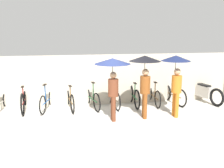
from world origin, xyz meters
TOP-DOWN VIEW (x-y plane):
  - ground_plane at (0.00, 0.00)m, footprint 30.00×30.00m
  - back_wall at (0.00, 2.11)m, footprint 15.59×0.12m
  - parked_bicycle_0 at (-3.15, 1.80)m, footprint 0.53×1.61m
  - parked_bicycle_1 at (-2.36, 1.79)m, footprint 0.44×1.82m
  - parked_bicycle_2 at (-1.57, 1.76)m, footprint 0.54×1.66m
  - parked_bicycle_3 at (-0.79, 1.72)m, footprint 0.46×1.72m
  - parked_bicycle_4 at (-0.00, 1.73)m, footprint 0.58×1.70m
  - parked_bicycle_5 at (0.79, 1.72)m, footprint 0.44×1.68m
  - parked_bicycle_6 at (1.58, 1.70)m, footprint 0.44×1.69m
  - parked_bicycle_7 at (2.36, 1.76)m, footprint 0.44×1.70m
  - parked_bicycle_8 at (3.15, 1.71)m, footprint 0.51×1.64m
  - pedestrian_leading at (0.55, 0.39)m, footprint 1.12×1.12m
  - pedestrian_center at (1.59, 0.43)m, footprint 1.00×1.00m
  - pedestrian_trailing at (2.61, 0.37)m, footprint 0.95×0.95m
  - motorcycle at (4.44, 1.73)m, footprint 0.72×2.01m

SIDE VIEW (x-z plane):
  - ground_plane at x=0.00m, z-range 0.00..0.00m
  - parked_bicycle_0 at x=-3.15m, z-range -0.15..0.86m
  - parked_bicycle_3 at x=-0.79m, z-range -0.17..0.88m
  - parked_bicycle_2 at x=-1.57m, z-range -0.18..0.89m
  - parked_bicycle_7 at x=2.36m, z-range -0.18..0.89m
  - parked_bicycle_8 at x=3.15m, z-range -0.18..0.90m
  - parked_bicycle_4 at x=0.00m, z-range -0.19..0.92m
  - parked_bicycle_5 at x=0.79m, z-range -0.19..0.92m
  - parked_bicycle_6 at x=1.58m, z-range -0.14..0.90m
  - parked_bicycle_1 at x=-2.36m, z-range -0.14..0.92m
  - motorcycle at x=4.44m, z-range -0.06..0.85m
  - back_wall at x=0.00m, z-range 0.00..1.90m
  - pedestrian_trailing at x=2.61m, z-range 0.55..2.55m
  - pedestrian_center at x=1.59m, z-range 0.58..2.58m
  - pedestrian_leading at x=0.55m, z-range 0.61..2.56m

